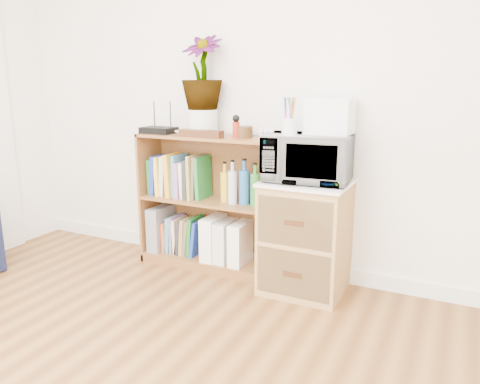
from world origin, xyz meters
The scene contains 21 objects.
skirting_board centered at (0.00, 2.24, 0.05)m, with size 4.00×0.02×0.10m, color white.
bookshelf centered at (-0.35, 2.10, 0.47)m, with size 1.00×0.30×0.95m, color brown.
wicker_unit centered at (0.40, 2.02, 0.35)m, with size 0.50×0.45×0.70m, color #9E7542.
microwave centered at (0.40, 2.02, 0.86)m, with size 0.51×0.35×0.28m, color silver.
pen_cup centered at (0.30, 1.94, 1.05)m, with size 0.09×0.09×0.10m, color silver.
small_appliance centered at (0.50, 2.11, 1.11)m, with size 0.27×0.22×0.21m, color white.
router centered at (-0.73, 2.08, 0.97)m, with size 0.24×0.16×0.04m, color black.
white_bowl centered at (-0.50, 2.07, 0.97)m, with size 0.13×0.13×0.03m, color white.
plant_pot centered at (-0.39, 2.12, 1.04)m, with size 0.20×0.20×0.17m, color silver.
potted_plant centered at (-0.39, 2.12, 1.37)m, with size 0.28×0.28×0.49m, color #387A30.
trinket_box centered at (-0.34, 2.00, 0.97)m, with size 0.31×0.08×0.05m, color #3D1E10.
kokeshi_doll centered at (-0.11, 2.06, 1.00)m, with size 0.05×0.05×0.11m, color maroon.
wooden_bowl centered at (-0.08, 2.11, 0.99)m, with size 0.13×0.13×0.07m, color #3A230F.
paint_jars centered at (0.13, 2.01, 0.98)m, with size 0.10×0.04×0.05m, color #D5768A.
file_box centered at (-0.76, 2.10, 0.23)m, with size 0.10×0.26×0.33m, color gray.
magazine_holder_left centered at (-0.30, 2.09, 0.23)m, with size 0.10×0.25×0.31m, color white.
magazine_holder_mid centered at (-0.20, 2.09, 0.21)m, with size 0.09×0.23×0.29m, color silver.
magazine_holder_right centered at (-0.09, 2.09, 0.22)m, with size 0.09×0.23×0.29m, color white.
cookbooks centered at (-0.59, 2.10, 0.64)m, with size 0.44×0.20×0.31m.
liquor_bottles centered at (-0.03, 2.10, 0.64)m, with size 0.44×0.07×0.30m.
lower_books centered at (-0.56, 2.10, 0.20)m, with size 0.30×0.19×0.29m.
Camera 1 is at (1.25, -0.67, 1.32)m, focal length 35.00 mm.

